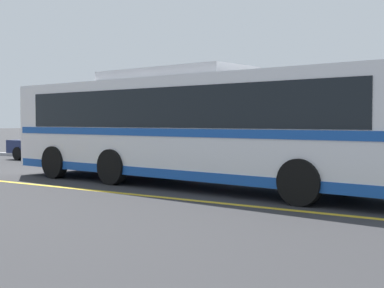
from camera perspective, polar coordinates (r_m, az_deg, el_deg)
ground_plane at (r=14.91m, az=1.98°, el=-4.41°), size 220.00×220.00×0.00m
lane_strip_0 at (r=12.96m, az=-5.50°, el=-5.45°), size 32.77×0.20×0.01m
curb_strip at (r=19.38m, az=9.02°, el=-2.64°), size 40.77×0.36×0.15m
transit_bus at (r=14.60m, az=-0.04°, el=2.04°), size 13.24×3.78×3.22m
parked_car_0 at (r=25.19m, az=-14.64°, el=-0.04°), size 4.49×1.92×1.45m
parked_car_1 at (r=20.29m, az=-2.99°, el=-0.41°), size 4.64×1.88×1.56m
parked_car_2 at (r=17.20m, az=16.07°, el=-1.25°), size 4.52×1.94×1.39m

